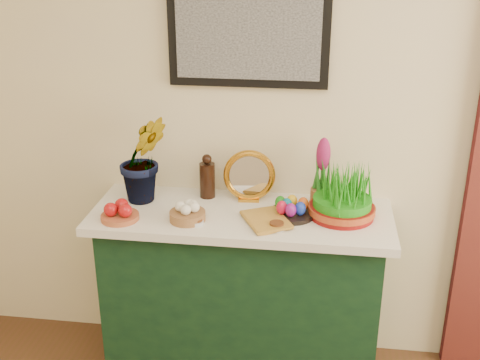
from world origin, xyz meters
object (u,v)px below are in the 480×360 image
(hyacinth_green, at_px, (143,145))
(sideboard, at_px, (241,296))
(book, at_px, (248,222))
(wheatgrass_sabzeh, at_px, (343,194))
(mirror, at_px, (249,176))

(hyacinth_green, bearing_deg, sideboard, -36.79)
(book, relative_size, wheatgrass_sabzeh, 0.75)
(mirror, bearing_deg, wheatgrass_sabzeh, -16.42)
(hyacinth_green, relative_size, book, 2.45)
(hyacinth_green, relative_size, wheatgrass_sabzeh, 1.84)
(mirror, bearing_deg, hyacinth_green, -171.70)
(hyacinth_green, bearing_deg, book, -50.24)
(sideboard, relative_size, mirror, 5.09)
(hyacinth_green, xyz_separation_m, wheatgrass_sabzeh, (0.94, -0.06, -0.17))
(hyacinth_green, height_order, mirror, hyacinth_green)
(mirror, bearing_deg, sideboard, -97.35)
(sideboard, height_order, mirror, mirror)
(sideboard, bearing_deg, book, -71.17)
(sideboard, bearing_deg, hyacinth_green, 171.63)
(sideboard, bearing_deg, wheatgrass_sabzeh, 1.56)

